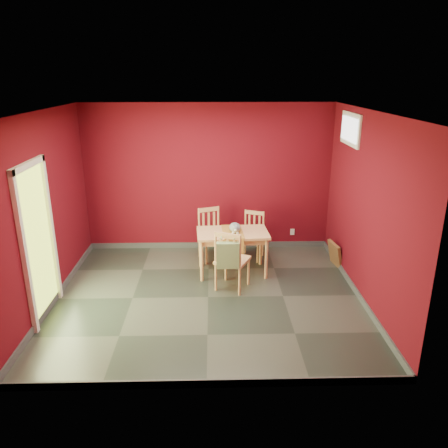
{
  "coord_description": "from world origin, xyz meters",
  "views": [
    {
      "loc": [
        0.09,
        -5.82,
        3.16
      ],
      "look_at": [
        0.25,
        0.45,
        1.0
      ],
      "focal_mm": 35.0,
      "sensor_mm": 36.0,
      "label": 1
    }
  ],
  "objects_px": {
    "cat": "(235,226)",
    "picture_frame": "(335,254)",
    "tote_bag": "(228,255)",
    "dining_table": "(233,237)",
    "chair_far_left": "(212,234)",
    "chair_near": "(231,259)",
    "chair_far_right": "(252,235)"
  },
  "relations": [
    {
      "from": "dining_table",
      "to": "chair_near",
      "type": "xyz_separation_m",
      "value": [
        -0.04,
        -0.59,
        -0.14
      ]
    },
    {
      "from": "chair_far_right",
      "to": "chair_near",
      "type": "height_order",
      "value": "chair_near"
    },
    {
      "from": "dining_table",
      "to": "cat",
      "type": "bearing_deg",
      "value": 30.65
    },
    {
      "from": "picture_frame",
      "to": "chair_far_right",
      "type": "bearing_deg",
      "value": 163.69
    },
    {
      "from": "tote_bag",
      "to": "cat",
      "type": "distance_m",
      "value": 0.86
    },
    {
      "from": "cat",
      "to": "picture_frame",
      "type": "height_order",
      "value": "cat"
    },
    {
      "from": "chair_far_right",
      "to": "chair_near",
      "type": "bearing_deg",
      "value": -109.01
    },
    {
      "from": "chair_near",
      "to": "cat",
      "type": "height_order",
      "value": "chair_near"
    },
    {
      "from": "chair_far_right",
      "to": "chair_near",
      "type": "xyz_separation_m",
      "value": [
        -0.42,
        -1.23,
        0.06
      ]
    },
    {
      "from": "dining_table",
      "to": "chair_far_left",
      "type": "distance_m",
      "value": 0.72
    },
    {
      "from": "chair_far_left",
      "to": "chair_near",
      "type": "xyz_separation_m",
      "value": [
        0.3,
        -1.21,
        0.03
      ]
    },
    {
      "from": "tote_bag",
      "to": "chair_near",
      "type": "bearing_deg",
      "value": 73.84
    },
    {
      "from": "chair_far_left",
      "to": "chair_far_right",
      "type": "xyz_separation_m",
      "value": [
        0.73,
        0.02,
        -0.04
      ]
    },
    {
      "from": "dining_table",
      "to": "tote_bag",
      "type": "distance_m",
      "value": 0.82
    },
    {
      "from": "chair_far_right",
      "to": "picture_frame",
      "type": "bearing_deg",
      "value": -16.31
    },
    {
      "from": "chair_far_right",
      "to": "picture_frame",
      "type": "distance_m",
      "value": 1.48
    },
    {
      "from": "chair_near",
      "to": "picture_frame",
      "type": "xyz_separation_m",
      "value": [
        1.83,
        0.82,
        -0.29
      ]
    },
    {
      "from": "picture_frame",
      "to": "cat",
      "type": "bearing_deg",
      "value": -173.48
    },
    {
      "from": "chair_far_left",
      "to": "picture_frame",
      "type": "distance_m",
      "value": 2.19
    },
    {
      "from": "chair_far_left",
      "to": "dining_table",
      "type": "bearing_deg",
      "value": -60.61
    },
    {
      "from": "chair_far_left",
      "to": "chair_near",
      "type": "height_order",
      "value": "chair_near"
    },
    {
      "from": "dining_table",
      "to": "chair_far_left",
      "type": "height_order",
      "value": "chair_far_left"
    },
    {
      "from": "dining_table",
      "to": "chair_near",
      "type": "relative_size",
      "value": 1.23
    },
    {
      "from": "chair_far_left",
      "to": "cat",
      "type": "relative_size",
      "value": 2.42
    },
    {
      "from": "chair_near",
      "to": "tote_bag",
      "type": "relative_size",
      "value": 2.1
    },
    {
      "from": "dining_table",
      "to": "picture_frame",
      "type": "xyz_separation_m",
      "value": [
        1.79,
        0.22,
        -0.42
      ]
    },
    {
      "from": "tote_bag",
      "to": "dining_table",
      "type": "bearing_deg",
      "value": 82.59
    },
    {
      "from": "tote_bag",
      "to": "picture_frame",
      "type": "xyz_separation_m",
      "value": [
        1.89,
        1.03,
        -0.44
      ]
    },
    {
      "from": "chair_near",
      "to": "cat",
      "type": "distance_m",
      "value": 0.7
    },
    {
      "from": "chair_far_left",
      "to": "picture_frame",
      "type": "relative_size",
      "value": 2.1
    },
    {
      "from": "chair_near",
      "to": "picture_frame",
      "type": "bearing_deg",
      "value": 24.08
    },
    {
      "from": "cat",
      "to": "picture_frame",
      "type": "distance_m",
      "value": 1.86
    }
  ]
}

